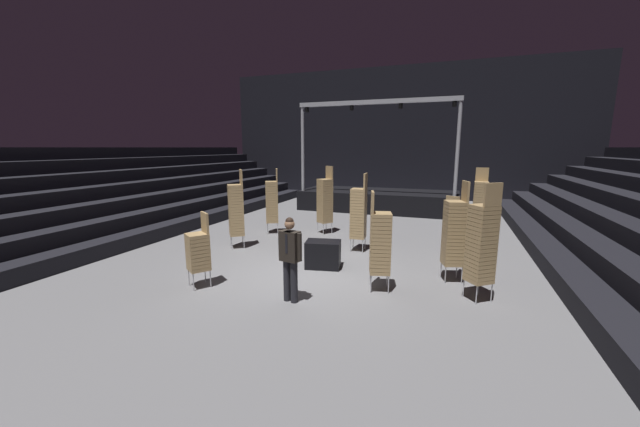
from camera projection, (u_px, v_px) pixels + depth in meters
The scene contains 16 objects.
ground_plane at pixel (301, 275), 9.05m from camera, with size 22.00×30.00×0.10m, color slate.
arena_end_wall at pixel (395, 133), 22.15m from camera, with size 22.00×0.30×8.00m, color black.
bleacher_bank_left at pixel (94, 193), 12.52m from camera, with size 5.25×24.00×3.15m.
stage_riser at pixel (378, 199), 18.12m from camera, with size 7.73×3.07×5.27m.
man_with_tie at pixel (290, 254), 7.21m from camera, with size 0.57×0.31×1.78m.
chair_stack_front_left at pixel (236, 209), 11.15m from camera, with size 0.62×0.62×2.48m.
chair_stack_front_right at pixel (359, 213), 10.81m from camera, with size 0.46×0.46×2.39m.
chair_stack_mid_left at pixel (454, 232), 8.33m from camera, with size 0.55×0.55×2.39m.
chair_stack_mid_right at pixel (454, 226), 10.29m from camera, with size 0.60×0.60×1.79m.
chair_stack_mid_centre at pixel (380, 242), 7.78m from camera, with size 0.54×0.54×2.22m.
chair_stack_rear_left at pixel (272, 201), 13.11m from camera, with size 0.59×0.59×2.39m.
chair_stack_rear_right at pixel (198, 250), 8.03m from camera, with size 0.61×0.61×1.71m.
chair_stack_rear_centre at pixel (480, 204), 12.09m from camera, with size 0.45×0.45×2.48m.
chair_stack_aisle_left at pixel (482, 243), 7.23m from camera, with size 0.62×0.62×2.48m.
chair_stack_aisle_right at pixel (325, 200), 13.08m from camera, with size 0.62×0.62×2.48m.
equipment_road_case at pixel (323, 254), 9.42m from camera, with size 0.90×0.60×0.72m, color black.
Camera 1 is at (3.42, -7.92, 3.14)m, focal length 19.97 mm.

